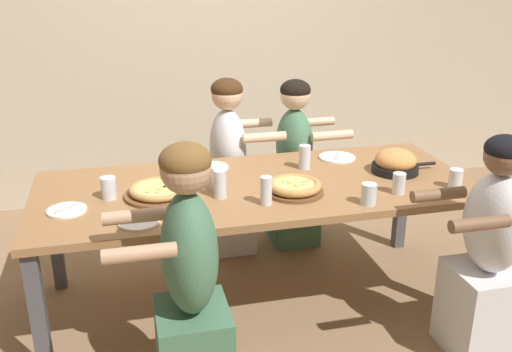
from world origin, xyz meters
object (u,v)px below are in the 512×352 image
Objects in this scene: pizza_board_main at (159,191)px; diner_near_right at (487,259)px; drinking_glass_f at (305,159)px; diner_near_midleft at (190,289)px; empty_plate_b at (337,157)px; drinking_glass_b at (369,195)px; pizza_board_second at (295,187)px; empty_plate_a at (67,210)px; drinking_glass_d at (266,193)px; diner_far_midright at (294,169)px; drinking_glass_g at (399,184)px; drinking_glass_h at (216,179)px; drinking_glass_a at (220,185)px; drinking_glass_e at (109,189)px; empty_plate_c at (211,167)px; empty_plate_d at (139,222)px; drinking_glass_c at (456,179)px; skillet_bowl at (396,163)px; diner_far_center at (229,172)px.

diner_near_right is (1.52, -0.68, -0.24)m from pizza_board_main.
diner_near_midleft reaches higher than drinking_glass_f.
empty_plate_b is 0.18× the size of diner_near_midleft.
drinking_glass_b is 0.65m from diner_near_right.
pizza_board_second reaches higher than empty_plate_a.
diner_far_midright is (0.46, 0.99, -0.27)m from drinking_glass_d.
diner_far_midright is (-0.26, 1.01, -0.25)m from drinking_glass_g.
diner_near_right is (1.45, 0.00, -0.04)m from diner_near_midleft.
pizza_board_main is at bearing -174.87° from drinking_glass_h.
drinking_glass_a is at bearing 174.84° from pizza_board_second.
drinking_glass_e is 1.45m from diner_far_midright.
pizza_board_main is 3.15× the size of drinking_glass_e.
pizza_board_second is 0.26× the size of diner_far_midright.
empty_plate_c is at bearing -58.17° from diner_far_midright.
drinking_glass_a is (-0.03, -0.45, 0.06)m from empty_plate_c.
drinking_glass_g is 1.26m from diner_near_midleft.
empty_plate_d is 1.12m from drinking_glass_f.
pizza_board_main is 1.68m from diner_near_right.
diner_near_right is at bearing -90.00° from diner_near_midleft.
diner_near_right reaches higher than pizza_board_main.
drinking_glass_c is 1.85m from drinking_glass_e.
skillet_bowl is 1.52m from empty_plate_d.
drinking_glass_e is (-0.56, 0.12, -0.02)m from drinking_glass_a.
drinking_glass_c is 0.85m from drinking_glass_f.
drinking_glass_h is 0.10× the size of diner_near_midleft.
empty_plate_c is at bearing 86.58° from drinking_glass_a.
empty_plate_d is 1.25m from diner_far_center.
drinking_glass_f is at bearing -13.74° from empty_plate_c.
diner_near_midleft is at bearing -17.50° from diner_far_center.
empty_plate_b is 1.52× the size of drinking_glass_d.
diner_far_midright reaches higher than pizza_board_second.
drinking_glass_a is 1.28× the size of drinking_glass_e.
drinking_glass_g reaches higher than drinking_glass_b.
skillet_bowl is 0.39m from empty_plate_b.
drinking_glass_h is at bearing -0.04° from drinking_glass_e.
drinking_glass_d is at bearing -136.10° from empty_plate_b.
drinking_glass_d reaches higher than drinking_glass_f.
diner_far_center reaches higher than drinking_glass_a.
pizza_board_main is 0.94m from diner_far_center.
skillet_bowl is 3.49× the size of drinking_glass_g.
diner_near_right is at bearing -55.29° from drinking_glass_g.
drinking_glass_d is at bearing 166.69° from drinking_glass_b.
skillet_bowl is at bearing 14.12° from pizza_board_second.
diner_far_midright reaches higher than drinking_glass_d.
empty_plate_a is 1.70m from drinking_glass_g.
skillet_bowl is 3.74× the size of drinking_glass_c.
diner_far_midright reaches higher than drinking_glass_c.
skillet_bowl is at bearing 12.28° from diner_near_right.
drinking_glass_e is at bearing 111.73° from empty_plate_d.
diner_near_right reaches higher than empty_plate_a.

